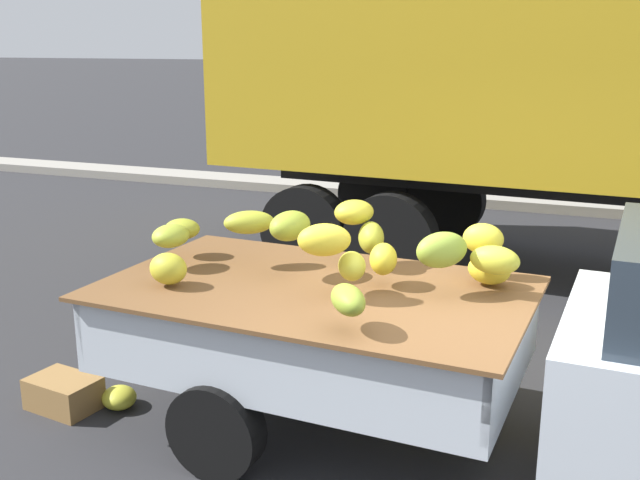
{
  "coord_description": "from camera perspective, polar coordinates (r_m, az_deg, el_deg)",
  "views": [
    {
      "loc": [
        0.75,
        -4.18,
        2.71
      ],
      "look_at": [
        -1.07,
        0.45,
        1.39
      ],
      "focal_mm": 41.84,
      "sensor_mm": 36.0,
      "label": 1
    }
  ],
  "objects": [
    {
      "name": "fallen_banana_bunch_near_tailgate",
      "position": [
        6.03,
        -15.11,
        -11.55
      ],
      "size": [
        0.39,
        0.39,
        0.16
      ],
      "primitive_type": "ellipsoid",
      "rotation": [
        0.0,
        0.0,
        2.36
      ],
      "color": "gold",
      "rests_on": "ground"
    },
    {
      "name": "pickup_truck",
      "position": [
        4.81,
        22.46,
        -8.6
      ],
      "size": [
        5.22,
        2.02,
        1.7
      ],
      "rotation": [
        0.0,
        0.0,
        -0.05
      ],
      "color": "silver",
      "rests_on": "ground"
    },
    {
      "name": "curb_strip",
      "position": [
        13.14,
        17.73,
        2.58
      ],
      "size": [
        80.0,
        0.8,
        0.16
      ],
      "primitive_type": "cube",
      "color": "gray",
      "rests_on": "ground"
    },
    {
      "name": "produce_crate",
      "position": [
        6.12,
        -19.01,
        -11.02
      ],
      "size": [
        0.57,
        0.43,
        0.24
      ],
      "primitive_type": "cube",
      "rotation": [
        0.0,
        0.0,
        -0.14
      ],
      "color": "olive",
      "rests_on": "ground"
    }
  ]
}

